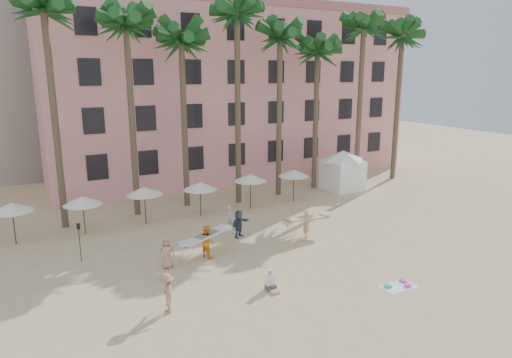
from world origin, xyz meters
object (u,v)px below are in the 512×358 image
object	(u,v)px
cabana	(343,167)
carrier_yellow	(307,222)
pink_hotel	(225,94)
carrier_white	(207,240)

from	to	relation	value
cabana	carrier_yellow	distance (m)	12.96
pink_hotel	carrier_white	distance (m)	24.24
cabana	pink_hotel	bearing A→B (deg)	115.97
pink_hotel	cabana	xyz separation A→B (m)	(5.91, -12.14, -5.93)
pink_hotel	carrier_white	xyz separation A→B (m)	(-10.41, -20.74, -7.01)
cabana	carrier_white	world-z (taller)	cabana
carrier_yellow	carrier_white	world-z (taller)	carrier_white
pink_hotel	carrier_yellow	bearing A→B (deg)	-100.03
pink_hotel	cabana	world-z (taller)	pink_hotel
pink_hotel	carrier_yellow	distance (m)	22.23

